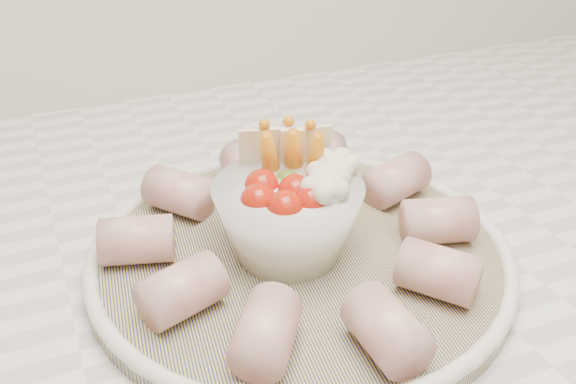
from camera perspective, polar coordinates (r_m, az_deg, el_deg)
name	(u,v)px	position (r m, az deg, el deg)	size (l,w,h in m)	color
serving_platter	(300,253)	(0.51, 1.07, -5.46)	(0.37, 0.37, 0.02)	navy
veggie_bowl	(291,211)	(0.49, 0.29, -1.69)	(0.12, 0.12, 0.10)	silver
cured_meat_rolls	(299,229)	(0.50, 1.01, -3.34)	(0.30, 0.29, 0.04)	#AA4D4F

